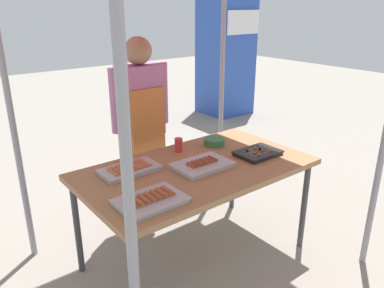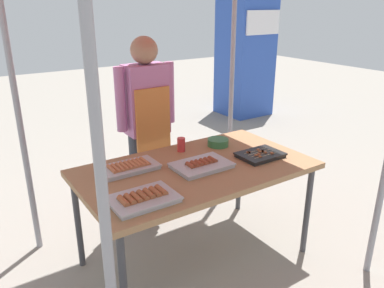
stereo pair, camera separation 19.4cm
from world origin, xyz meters
The scene contains 10 objects.
ground_plane centered at (0.00, 0.00, 0.00)m, with size 18.00×18.00×0.00m, color gray.
stall_table centered at (0.00, 0.00, 0.70)m, with size 1.60×0.90×0.75m.
tray_grilled_sausages centered at (-0.41, 0.20, 0.77)m, with size 0.39×0.22×0.05m.
tray_meat_skewers centered at (0.49, -0.12, 0.77)m, with size 0.32×0.23×0.04m.
tray_pork_links centered at (0.02, -0.04, 0.77)m, with size 0.39×0.27×0.05m.
tray_spring_rolls centered at (-0.53, -0.25, 0.77)m, with size 0.38×0.26×0.06m.
condiment_bowl centered at (0.37, 0.24, 0.78)m, with size 0.16×0.16×0.06m, color #33723F.
drink_cup_near_edge centered at (0.07, 0.30, 0.80)m, with size 0.06×0.06×0.11m, color red.
vendor_woman centered at (0.00, 0.72, 0.93)m, with size 0.52×0.23×1.57m.
neighbor_stall_left centered at (2.94, 2.90, 0.95)m, with size 0.73×0.76×1.90m.
Camera 1 is at (-1.52, -1.89, 1.81)m, focal length 35.86 mm.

